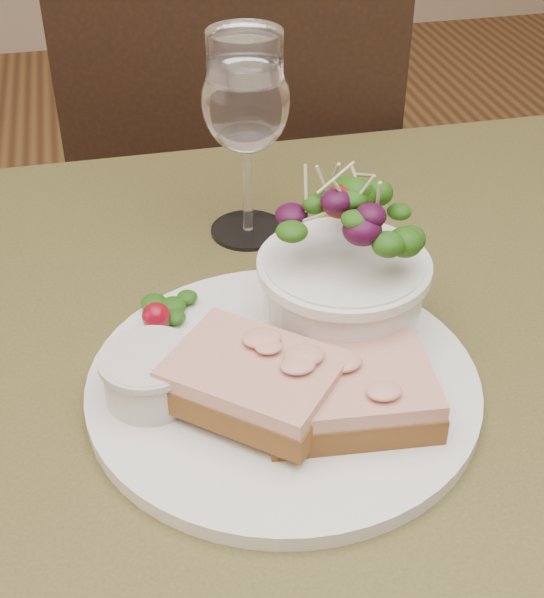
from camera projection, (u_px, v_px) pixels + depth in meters
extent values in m
cube|color=#41361B|center=(304.00, 400.00, 0.62)|extent=(0.80, 0.80, 0.04)
cylinder|color=black|center=(471.00, 399.00, 1.17)|extent=(0.05, 0.05, 0.71)
cube|color=black|center=(247.00, 236.00, 1.35)|extent=(0.52, 0.52, 0.04)
cube|color=black|center=(232.00, 163.00, 1.06)|extent=(0.41, 0.16, 0.45)
cube|color=black|center=(250.00, 344.00, 1.48)|extent=(0.45, 0.45, 0.45)
cylinder|color=white|center=(283.00, 384.00, 0.60)|extent=(0.28, 0.28, 0.01)
cube|color=#462B12|center=(347.00, 397.00, 0.56)|extent=(0.12, 0.09, 0.02)
cube|color=beige|center=(348.00, 380.00, 0.55)|extent=(0.12, 0.09, 0.01)
cube|color=#462B12|center=(254.00, 387.00, 0.56)|extent=(0.14, 0.13, 0.02)
cube|color=beige|center=(253.00, 369.00, 0.55)|extent=(0.14, 0.13, 0.01)
cylinder|color=beige|center=(150.00, 376.00, 0.57)|extent=(0.06, 0.06, 0.04)
cylinder|color=olive|center=(148.00, 359.00, 0.56)|extent=(0.06, 0.06, 0.01)
cylinder|color=white|center=(342.00, 293.00, 0.62)|extent=(0.12, 0.12, 0.06)
ellipsoid|color=#14380A|center=(346.00, 230.00, 0.59)|extent=(0.11, 0.11, 0.06)
ellipsoid|color=#14380A|center=(174.00, 311.00, 0.65)|extent=(0.04, 0.04, 0.01)
sphere|color=maroon|center=(156.00, 316.00, 0.63)|extent=(0.02, 0.02, 0.02)
cylinder|color=white|center=(248.00, 230.00, 0.78)|extent=(0.07, 0.07, 0.00)
cylinder|color=white|center=(247.00, 185.00, 0.75)|extent=(0.01, 0.01, 0.09)
ellipsoid|color=white|center=(246.00, 101.00, 0.70)|extent=(0.08, 0.08, 0.09)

